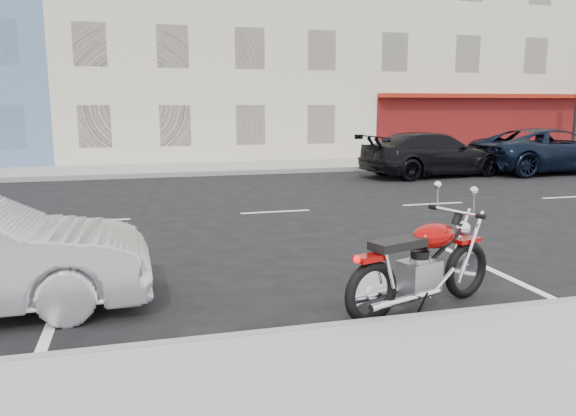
% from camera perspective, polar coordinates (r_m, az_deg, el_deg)
% --- Properties ---
extents(ground, '(120.00, 120.00, 0.00)m').
position_cam_1_polar(ground, '(13.41, 7.04, 0.02)').
color(ground, black).
rests_on(ground, ground).
extents(sidewalk_far, '(80.00, 3.40, 0.15)m').
position_cam_1_polar(sidewalk_far, '(21.05, -15.01, 3.73)').
color(sidewalk_far, gray).
rests_on(sidewalk_far, ground).
extents(curb_near, '(80.00, 0.12, 0.16)m').
position_cam_1_polar(curb_near, '(5.72, -14.32, -13.95)').
color(curb_near, gray).
rests_on(curb_near, ground).
extents(curb_far, '(80.00, 0.12, 0.16)m').
position_cam_1_polar(curb_far, '(19.36, -14.99, 3.18)').
color(curb_far, gray).
rests_on(curb_far, ground).
extents(bldg_cream, '(12.00, 12.00, 11.50)m').
position_cam_1_polar(bldg_cream, '(28.87, -9.40, 16.96)').
color(bldg_cream, beige).
rests_on(bldg_cream, ground).
extents(bldg_corner, '(14.00, 12.00, 12.50)m').
position_cam_1_polar(bldg_corner, '(32.92, 14.79, 16.82)').
color(bldg_corner, beige).
rests_on(bldg_corner, ground).
extents(fire_hydrant, '(0.20, 0.20, 0.72)m').
position_cam_1_polar(fire_hydrant, '(26.86, 24.37, 5.51)').
color(fire_hydrant, beige).
rests_on(fire_hydrant, sidewalk_far).
extents(motorcycle, '(2.23, 1.02, 1.16)m').
position_cam_1_polar(motorcycle, '(7.42, 17.83, -4.75)').
color(motorcycle, black).
rests_on(motorcycle, ground).
extents(suv_far, '(5.74, 2.75, 1.58)m').
position_cam_1_polar(suv_far, '(22.36, 25.14, 5.31)').
color(suv_far, black).
rests_on(suv_far, ground).
extents(car_far, '(5.35, 2.69, 1.49)m').
position_cam_1_polar(car_far, '(19.83, 14.48, 5.31)').
color(car_far, black).
rests_on(car_far, ground).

